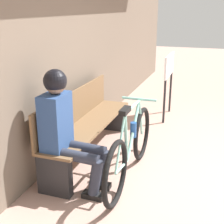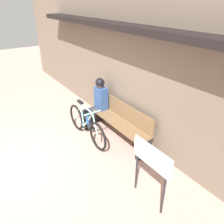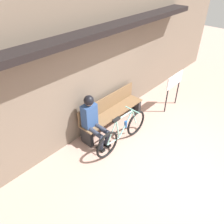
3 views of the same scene
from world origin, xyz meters
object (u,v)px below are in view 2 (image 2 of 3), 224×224
(person_seated, at_px, (98,99))
(bicycle, at_px, (86,125))
(signboard, at_px, (151,162))
(park_bench_near, at_px, (119,121))

(person_seated, bearing_deg, bicycle, -54.92)
(person_seated, bearing_deg, signboard, -13.43)
(bicycle, height_order, signboard, signboard)
(park_bench_near, bearing_deg, person_seated, -171.23)
(park_bench_near, height_order, bicycle, bicycle)
(signboard, bearing_deg, bicycle, 178.87)
(park_bench_near, bearing_deg, signboard, -22.15)
(bicycle, bearing_deg, signboard, -1.13)
(bicycle, xyz_separation_m, signboard, (2.16, -0.04, 0.44))
(park_bench_near, distance_m, bicycle, 0.78)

